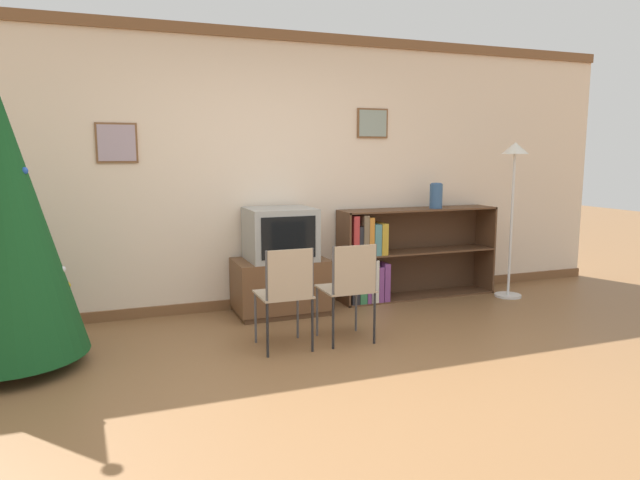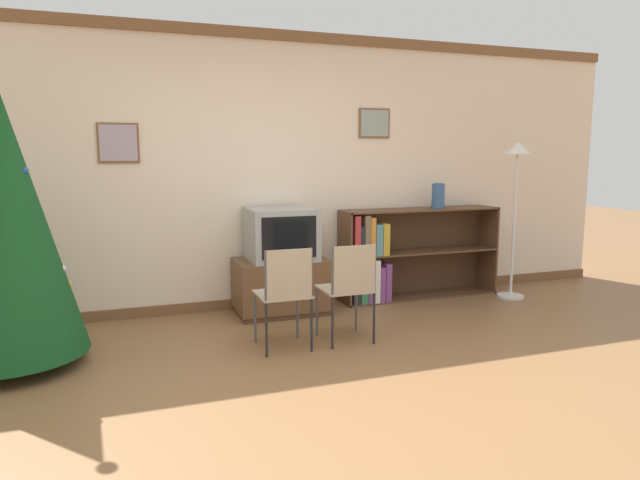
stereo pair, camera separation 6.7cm
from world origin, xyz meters
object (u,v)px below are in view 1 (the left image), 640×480
at_px(folding_chair_right, 350,286).
at_px(standing_lamp, 514,179).
at_px(vase, 436,195).
at_px(bookshelf, 391,257).
at_px(tv_console, 281,286).
at_px(folding_chair_left, 286,292).
at_px(television, 280,234).
at_px(christmas_tree, 0,214).

height_order(folding_chair_right, standing_lamp, standing_lamp).
height_order(vase, standing_lamp, standing_lamp).
distance_m(folding_chair_right, bookshelf, 1.51).
bearing_deg(standing_lamp, folding_chair_right, -160.46).
xyz_separation_m(tv_console, vase, (1.74, 0.06, 0.83)).
distance_m(folding_chair_left, bookshelf, 1.90).
bearing_deg(television, folding_chair_left, -104.41).
distance_m(vase, standing_lamp, 0.82).
bearing_deg(standing_lamp, christmas_tree, -174.68).
bearing_deg(television, standing_lamp, -5.81).
xyz_separation_m(folding_chair_left, bookshelf, (1.51, 1.15, -0.02)).
relative_size(tv_console, folding_chair_left, 1.07).
xyz_separation_m(bookshelf, standing_lamp, (1.24, -0.36, 0.81)).
distance_m(christmas_tree, standing_lamp, 4.73).
xyz_separation_m(television, vase, (1.74, 0.06, 0.32)).
height_order(christmas_tree, tv_console, christmas_tree).
bearing_deg(folding_chair_left, standing_lamp, 15.96).
bearing_deg(tv_console, vase, 1.93).
bearing_deg(standing_lamp, folding_chair_left, -164.04).
height_order(television, folding_chair_right, television).
height_order(folding_chair_right, vase, vase).
distance_m(tv_console, bookshelf, 1.26).
bearing_deg(folding_chair_right, christmas_tree, 172.04).
xyz_separation_m(television, folding_chair_right, (0.27, -1.04, -0.30)).
relative_size(television, bookshelf, 0.36).
height_order(christmas_tree, folding_chair_right, christmas_tree).
bearing_deg(folding_chair_left, tv_console, 75.62).
height_order(christmas_tree, standing_lamp, christmas_tree).
bearing_deg(bookshelf, tv_console, -175.00).
distance_m(folding_chair_right, vase, 1.94).
height_order(tv_console, folding_chair_left, folding_chair_left).
distance_m(television, standing_lamp, 2.54).
xyz_separation_m(folding_chair_right, standing_lamp, (2.21, 0.79, 0.79)).
xyz_separation_m(folding_chair_left, vase, (2.01, 1.10, 0.62)).
xyz_separation_m(tv_console, folding_chair_right, (0.27, -1.04, 0.21)).
height_order(christmas_tree, vase, christmas_tree).
bearing_deg(vase, television, -177.98).
bearing_deg(christmas_tree, tv_console, 17.33).
bearing_deg(television, tv_console, 90.00).
bearing_deg(television, folding_chair_right, -75.59).
height_order(folding_chair_left, bookshelf, bookshelf).
xyz_separation_m(folding_chair_left, folding_chair_right, (0.53, 0.00, 0.00)).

